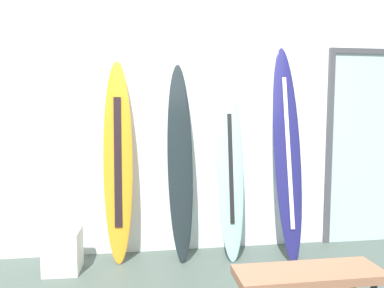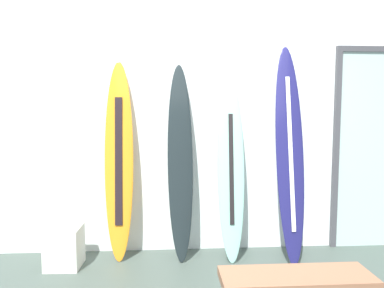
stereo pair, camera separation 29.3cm
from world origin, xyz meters
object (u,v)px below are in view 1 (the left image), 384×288
surfboard_sunset (118,163)px  surfboard_navy (287,152)px  glass_door (374,144)px  bench (309,278)px  surfboard_seafoam (230,169)px  display_block_left (63,251)px  surfboard_charcoal (180,162)px

surfboard_sunset → surfboard_navy: surfboard_navy is taller
glass_door → bench: glass_door is taller
surfboard_seafoam → display_block_left: size_ratio=4.72×
surfboard_sunset → display_block_left: 0.98m
surfboard_sunset → bench: (1.35, -1.46, -0.62)m
surfboard_seafoam → bench: bearing=-81.5°
surfboard_sunset → surfboard_navy: (1.74, -0.11, 0.10)m
surfboard_navy → display_block_left: 2.44m
surfboard_sunset → surfboard_seafoam: (1.15, -0.06, -0.08)m
surfboard_seafoam → bench: size_ratio=1.83×
surfboard_sunset → surfboard_charcoal: bearing=-3.4°
glass_door → surfboard_charcoal: bearing=-174.9°
surfboard_charcoal → surfboard_navy: (1.12, -0.08, 0.10)m
display_block_left → surfboard_sunset: bearing=20.8°
surfboard_charcoal → bench: (0.73, -1.42, -0.62)m
surfboard_charcoal → surfboard_sunset: bearing=176.6°
surfboard_charcoal → surfboard_seafoam: (0.52, -0.02, -0.08)m
surfboard_sunset → display_block_left: bearing=-159.2°
surfboard_navy → display_block_left: size_ratio=5.56×
surfboard_navy → bench: bearing=-106.1°
display_block_left → bench: size_ratio=0.39×
surfboard_seafoam → display_block_left: 1.82m
glass_door → bench: 2.37m
surfboard_navy → bench: size_ratio=2.16×
surfboard_navy → surfboard_charcoal: bearing=176.1°
glass_door → surfboard_sunset: bearing=-176.8°
surfboard_sunset → surfboard_charcoal: surfboard_sunset is taller
display_block_left → glass_door: size_ratio=0.18×
surfboard_seafoam → surfboard_navy: 0.62m
display_block_left → surfboard_charcoal: bearing=8.0°
surfboard_seafoam → surfboard_sunset: bearing=176.9°
glass_door → display_block_left: bearing=-174.0°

